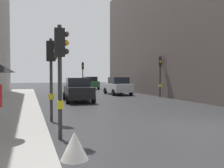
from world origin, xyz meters
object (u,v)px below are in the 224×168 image
(traffic_light_near_left, at_px, (61,61))
(car_silver_hatchback, at_px, (118,86))
(car_dark_suv, at_px, (78,90))
(traffic_light_far_median, at_px, (83,71))
(traffic_light_mid_street, at_px, (160,69))
(traffic_light_near_right, at_px, (52,64))
(warning_sign_triangle, at_px, (74,146))
(car_green_estate, at_px, (90,83))

(traffic_light_near_left, relative_size, car_silver_hatchback, 0.81)
(car_dark_suv, bearing_deg, traffic_light_far_median, 76.32)
(traffic_light_mid_street, bearing_deg, traffic_light_near_right, -139.53)
(traffic_light_near_right, relative_size, warning_sign_triangle, 5.32)
(traffic_light_far_median, bearing_deg, traffic_light_near_left, -103.66)
(car_dark_suv, bearing_deg, car_green_estate, 73.22)
(car_green_estate, bearing_deg, traffic_light_far_median, -116.69)
(traffic_light_far_median, xyz_separation_m, car_dark_suv, (-3.02, -12.42, -1.64))
(car_silver_hatchback, distance_m, warning_sign_triangle, 19.16)
(car_silver_hatchback, bearing_deg, traffic_light_near_left, -115.91)
(traffic_light_near_right, bearing_deg, warning_sign_triangle, -89.21)
(warning_sign_triangle, bearing_deg, traffic_light_near_left, 91.92)
(car_silver_hatchback, bearing_deg, traffic_light_far_median, 105.94)
(traffic_light_near_right, bearing_deg, traffic_light_far_median, 74.37)
(traffic_light_near_right, height_order, car_silver_hatchback, traffic_light_near_right)
(car_green_estate, bearing_deg, traffic_light_near_right, -107.42)
(traffic_light_near_right, height_order, traffic_light_mid_street, traffic_light_mid_street)
(traffic_light_far_median, relative_size, car_silver_hatchback, 0.87)
(traffic_light_near_left, xyz_separation_m, traffic_light_near_right, (-0.00, 2.99, 0.02))
(traffic_light_near_left, distance_m, car_silver_hatchback, 17.51)
(traffic_light_near_right, distance_m, car_dark_suv, 8.05)
(traffic_light_near_left, relative_size, car_dark_suv, 0.80)
(traffic_light_near_right, height_order, warning_sign_triangle, traffic_light_near_right)
(traffic_light_near_left, relative_size, traffic_light_far_median, 0.94)
(traffic_light_far_median, bearing_deg, traffic_light_near_right, -105.63)
(traffic_light_near_right, distance_m, car_green_estate, 24.67)
(traffic_light_near_left, xyz_separation_m, car_silver_hatchback, (7.62, 15.69, -1.49))
(traffic_light_mid_street, height_order, car_dark_suv, traffic_light_mid_street)
(traffic_light_near_left, distance_m, traffic_light_mid_street, 15.39)
(car_silver_hatchback, height_order, car_dark_suv, same)
(car_dark_suv, xyz_separation_m, warning_sign_triangle, (-2.48, -12.39, -0.55))
(traffic_light_far_median, distance_m, car_green_estate, 4.33)
(traffic_light_near_left, xyz_separation_m, traffic_light_mid_street, (10.10, 11.61, 0.17))
(traffic_light_near_left, height_order, traffic_light_far_median, traffic_light_far_median)
(traffic_light_far_median, height_order, car_dark_suv, traffic_light_far_median)
(traffic_light_near_left, xyz_separation_m, car_green_estate, (7.37, 26.48, -1.49))
(traffic_light_near_left, height_order, car_silver_hatchback, traffic_light_near_left)
(traffic_light_near_right, xyz_separation_m, traffic_light_far_median, (5.57, 19.91, 0.13))
(car_silver_hatchback, distance_m, car_green_estate, 10.79)
(traffic_light_near_left, bearing_deg, warning_sign_triangle, -88.08)
(car_dark_suv, xyz_separation_m, car_green_estate, (4.82, 16.00, 0.00))
(traffic_light_mid_street, bearing_deg, car_silver_hatchback, 121.23)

